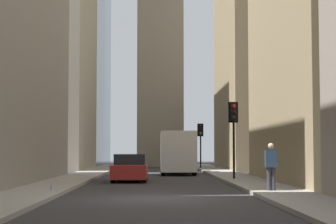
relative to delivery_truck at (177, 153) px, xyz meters
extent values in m
plane|color=#302D30|center=(-20.17, 1.40, -1.46)|extent=(135.00, 135.00, 0.00)
cube|color=gray|center=(-20.17, 5.90, -1.39)|extent=(90.00, 2.20, 0.14)
cube|color=gray|center=(-20.17, -3.10, -1.39)|extent=(90.00, 2.20, 0.14)
cube|color=#9E8966|center=(9.81, -9.20, 11.25)|extent=(15.76, 10.00, 25.42)
cube|color=#A8A091|center=(8.96, 12.00, 10.20)|extent=(12.58, 10.00, 23.31)
cube|color=gray|center=(20.03, 1.03, 9.38)|extent=(4.57, 4.57, 21.68)
cube|color=silver|center=(-0.91, 0.00, 0.08)|extent=(4.60, 2.25, 2.60)
cube|color=#38383D|center=(2.29, 0.00, -0.27)|extent=(1.90, 2.25, 1.90)
cube|color=black|center=(2.29, 0.00, 0.33)|extent=(1.92, 2.09, 0.64)
cylinder|color=black|center=(2.29, -0.98, -1.02)|extent=(0.88, 0.28, 0.88)
cylinder|color=black|center=(2.29, 0.99, -1.02)|extent=(0.88, 0.28, 0.88)
cylinder|color=black|center=(-2.31, -0.98, -1.02)|extent=(0.88, 0.28, 0.88)
cylinder|color=black|center=(-2.31, 0.99, -1.02)|extent=(0.88, 0.28, 0.88)
cube|color=maroon|center=(-9.19, 2.80, -0.93)|extent=(4.30, 1.78, 0.70)
cube|color=black|center=(-8.99, 2.80, -0.31)|extent=(2.10, 1.58, 0.54)
cylinder|color=black|center=(-10.54, 2.02, -1.14)|extent=(0.64, 0.22, 0.64)
cylinder|color=black|center=(-10.54, 3.58, -1.14)|extent=(0.64, 0.22, 0.64)
cylinder|color=black|center=(-7.84, 2.02, -1.14)|extent=(0.64, 0.22, 0.64)
cylinder|color=black|center=(-7.84, 3.58, -1.14)|extent=(0.64, 0.22, 0.64)
cylinder|color=black|center=(-9.04, -2.64, 0.20)|extent=(0.12, 0.12, 3.04)
cube|color=black|center=(-9.04, -2.64, 2.17)|extent=(0.28, 0.32, 0.90)
cube|color=black|center=(-8.88, -2.64, 2.17)|extent=(0.03, 0.52, 1.10)
sphere|color=red|center=(-9.20, -2.64, 2.47)|extent=(0.20, 0.20, 0.20)
sphere|color=black|center=(-9.20, -2.64, 2.17)|extent=(0.20, 0.20, 0.20)
sphere|color=black|center=(-9.20, -2.64, 1.87)|extent=(0.20, 0.20, 0.20)
cylinder|color=black|center=(10.71, -2.36, 0.07)|extent=(0.12, 0.12, 2.77)
cube|color=black|center=(10.71, -2.36, 1.90)|extent=(0.28, 0.32, 0.90)
cube|color=black|center=(10.87, -2.36, 1.90)|extent=(0.03, 0.52, 1.10)
sphere|color=black|center=(10.55, -2.36, 2.20)|extent=(0.20, 0.20, 0.20)
sphere|color=black|center=(10.55, -2.36, 1.90)|extent=(0.20, 0.20, 0.20)
sphere|color=green|center=(10.55, -2.36, 1.60)|extent=(0.20, 0.20, 0.20)
cylinder|color=#33333D|center=(-18.33, -2.89, -0.90)|extent=(0.16, 0.16, 0.85)
cylinder|color=#33333D|center=(-18.33, -2.72, -0.90)|extent=(0.16, 0.16, 0.85)
cube|color=navy|center=(-18.33, -2.80, -0.16)|extent=(0.26, 0.44, 0.63)
sphere|color=beige|center=(-18.33, -2.80, 0.31)|extent=(0.22, 0.22, 0.22)
cylinder|color=#999EA3|center=(-18.17, 5.30, -1.22)|extent=(0.07, 0.07, 0.20)
cylinder|color=#999EA3|center=(-18.17, 5.30, -1.08)|extent=(0.03, 0.03, 0.07)
camera|label=1|loc=(-40.38, 1.44, 0.15)|focal=64.00mm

